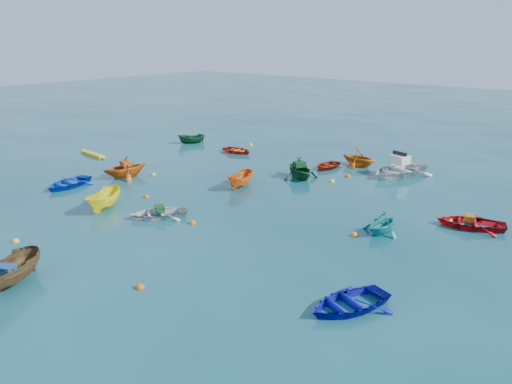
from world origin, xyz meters
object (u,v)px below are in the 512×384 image
Objects in this scene: dinghy_blue_se at (348,308)px; kayak_yellow at (94,156)px; motorboat_white at (398,175)px; dinghy_white_near at (158,217)px; dinghy_blue_sw at (68,187)px.

dinghy_blue_se reaches higher than kayak_yellow.
dinghy_blue_se is at bearing -55.94° from motorboat_white.
kayak_yellow is at bearing -174.70° from dinghy_blue_se.
dinghy_white_near is 12.83m from dinghy_blue_se.
motorboat_white reaches higher than dinghy_blue_sw.
dinghy_blue_sw is 1.03× the size of dinghy_blue_se.
dinghy_blue_sw is 22.45m from motorboat_white.
dinghy_blue_se is at bearing -99.16° from kayak_yellow.
kayak_yellow is 0.70× the size of motorboat_white.
kayak_yellow is (-14.96, 5.83, 0.00)m from dinghy_white_near.
motorboat_white is at bearing 102.01° from dinghy_white_near.
dinghy_white_near is 0.93× the size of dinghy_blue_se.
kayak_yellow is at bearing -167.57° from dinghy_white_near.
dinghy_blue_se is 0.68× the size of motorboat_white.
kayak_yellow is (-6.03, 5.89, 0.00)m from dinghy_blue_sw.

